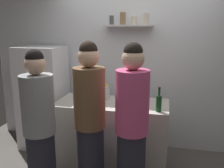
% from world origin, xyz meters
% --- Properties ---
extents(back_wall_assembly, '(4.80, 0.32, 2.60)m').
position_xyz_m(back_wall_assembly, '(-0.00, 1.25, 1.30)').
color(back_wall_assembly, white).
rests_on(back_wall_assembly, ground).
extents(refrigerator, '(0.67, 0.60, 1.59)m').
position_xyz_m(refrigerator, '(-1.43, 0.85, 0.80)').
color(refrigerator, white).
rests_on(refrigerator, ground).
extents(counter, '(1.48, 0.68, 0.90)m').
position_xyz_m(counter, '(-0.24, 0.51, 0.45)').
color(counter, '#B7B2A8').
rests_on(counter, ground).
extents(baking_pan, '(0.34, 0.24, 0.05)m').
position_xyz_m(baking_pan, '(0.05, 0.63, 0.93)').
color(baking_pan, gray).
rests_on(baking_pan, counter).
extents(utensil_holder, '(0.09, 0.09, 0.22)m').
position_xyz_m(utensil_holder, '(0.12, 0.25, 0.96)').
color(utensil_holder, '#B2B2B7').
rests_on(utensil_holder, counter).
extents(wine_bottle_green_glass, '(0.07, 0.07, 0.29)m').
position_xyz_m(wine_bottle_green_glass, '(0.37, 0.28, 1.01)').
color(wine_bottle_green_glass, '#19471E').
rests_on(wine_bottle_green_glass, counter).
extents(wine_bottle_pale_glass, '(0.08, 0.08, 0.29)m').
position_xyz_m(wine_bottle_pale_glass, '(-0.66, 0.55, 1.01)').
color(wine_bottle_pale_glass, '#B2BFB2').
rests_on(wine_bottle_pale_glass, counter).
extents(water_bottle_plastic, '(0.08, 0.08, 0.21)m').
position_xyz_m(water_bottle_plastic, '(-0.35, 0.65, 1.00)').
color(water_bottle_plastic, silver).
rests_on(water_bottle_plastic, counter).
extents(person_pink_top, '(0.34, 0.34, 1.74)m').
position_xyz_m(person_pink_top, '(0.12, -0.19, 0.87)').
color(person_pink_top, '#262633').
rests_on(person_pink_top, ground).
extents(person_grey_hoodie, '(0.34, 0.34, 1.67)m').
position_xyz_m(person_grey_hoodie, '(-0.83, -0.34, 0.82)').
color(person_grey_hoodie, '#262633').
rests_on(person_grey_hoodie, ground).
extents(person_brown_jacket, '(0.34, 0.34, 1.74)m').
position_xyz_m(person_brown_jacket, '(-0.34, -0.14, 0.87)').
color(person_brown_jacket, '#262633').
rests_on(person_brown_jacket, ground).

